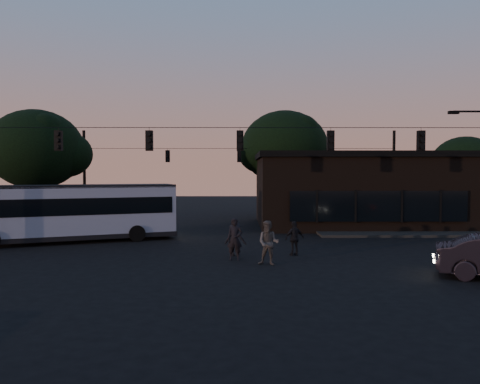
{
  "coord_description": "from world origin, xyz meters",
  "views": [
    {
      "loc": [
        -0.1,
        -19.27,
        3.95
      ],
      "look_at": [
        0.0,
        4.0,
        3.0
      ],
      "focal_mm": 35.0,
      "sensor_mm": 36.0,
      "label": 1
    }
  ],
  "objects_px": {
    "bus": "(72,210)",
    "pedestrian_b": "(268,243)",
    "pedestrian_d": "(235,239)",
    "building": "(358,189)",
    "pedestrian_c": "(295,238)",
    "pedestrian_a": "(235,239)"
  },
  "relations": [
    {
      "from": "pedestrian_b",
      "to": "pedestrian_d",
      "type": "height_order",
      "value": "pedestrian_b"
    },
    {
      "from": "building",
      "to": "pedestrian_b",
      "type": "bearing_deg",
      "value": -116.94
    },
    {
      "from": "pedestrian_a",
      "to": "pedestrian_d",
      "type": "distance_m",
      "value": 1.08
    },
    {
      "from": "pedestrian_c",
      "to": "pedestrian_d",
      "type": "height_order",
      "value": "pedestrian_c"
    },
    {
      "from": "building",
      "to": "pedestrian_a",
      "type": "xyz_separation_m",
      "value": [
        -9.25,
        -14.18,
        -1.75
      ]
    },
    {
      "from": "building",
      "to": "pedestrian_c",
      "type": "height_order",
      "value": "building"
    },
    {
      "from": "building",
      "to": "pedestrian_d",
      "type": "xyz_separation_m",
      "value": [
        -9.22,
        -13.1,
        -1.89
      ]
    },
    {
      "from": "pedestrian_d",
      "to": "pedestrian_c",
      "type": "bearing_deg",
      "value": -167.19
    },
    {
      "from": "building",
      "to": "pedestrian_d",
      "type": "distance_m",
      "value": 16.14
    },
    {
      "from": "pedestrian_c",
      "to": "pedestrian_b",
      "type": "bearing_deg",
      "value": 37.4
    },
    {
      "from": "pedestrian_c",
      "to": "pedestrian_d",
      "type": "bearing_deg",
      "value": -19.93
    },
    {
      "from": "pedestrian_d",
      "to": "building",
      "type": "bearing_deg",
      "value": -113.73
    },
    {
      "from": "bus",
      "to": "pedestrian_c",
      "type": "bearing_deg",
      "value": -41.59
    },
    {
      "from": "pedestrian_b",
      "to": "building",
      "type": "bearing_deg",
      "value": 78.9
    },
    {
      "from": "pedestrian_d",
      "to": "pedestrian_b",
      "type": "bearing_deg",
      "value": 134.04
    },
    {
      "from": "bus",
      "to": "pedestrian_d",
      "type": "height_order",
      "value": "bus"
    },
    {
      "from": "bus",
      "to": "pedestrian_b",
      "type": "relative_size",
      "value": 6.16
    },
    {
      "from": "pedestrian_c",
      "to": "pedestrian_d",
      "type": "xyz_separation_m",
      "value": [
        -2.83,
        -0.07,
        -0.01
      ]
    },
    {
      "from": "building",
      "to": "pedestrian_b",
      "type": "relative_size",
      "value": 8.06
    },
    {
      "from": "bus",
      "to": "pedestrian_a",
      "type": "distance_m",
      "value": 10.96
    },
    {
      "from": "pedestrian_a",
      "to": "pedestrian_b",
      "type": "xyz_separation_m",
      "value": [
        1.45,
        -1.16,
        0.0
      ]
    },
    {
      "from": "pedestrian_b",
      "to": "pedestrian_c",
      "type": "xyz_separation_m",
      "value": [
        1.4,
        2.3,
        -0.13
      ]
    }
  ]
}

